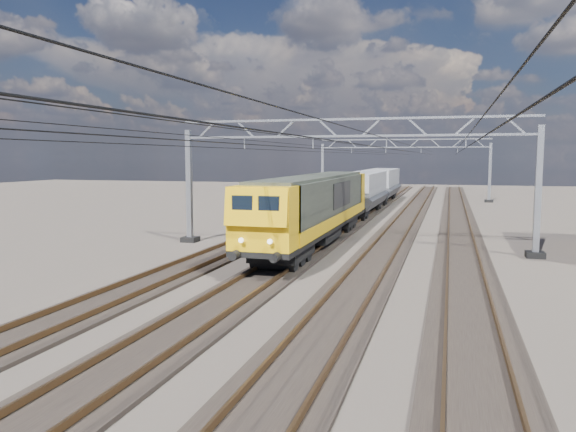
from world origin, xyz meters
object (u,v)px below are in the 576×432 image
(catenary_gantry_mid, at_px, (349,178))
(hopper_wagon_lead, at_px, (362,189))
(catenary_gantry_far, at_px, (403,167))
(locomotive, at_px, (315,205))
(hopper_wagon_mid, at_px, (382,182))

(catenary_gantry_mid, relative_size, hopper_wagon_lead, 1.53)
(catenary_gantry_far, bearing_deg, locomotive, -93.24)
(catenary_gantry_far, distance_m, locomotive, 35.46)
(hopper_wagon_lead, bearing_deg, catenary_gantry_mid, -83.77)
(hopper_wagon_mid, bearing_deg, catenary_gantry_mid, -86.48)
(catenary_gantry_mid, xyz_separation_m, catenary_gantry_far, (0.00, 36.00, 0.00))
(catenary_gantry_far, xyz_separation_m, hopper_wagon_mid, (-2.00, -3.48, -1.67))
(catenary_gantry_far, xyz_separation_m, hopper_wagon_lead, (-2.00, -17.68, -1.67))
(catenary_gantry_mid, distance_m, hopper_wagon_lead, 18.51)
(catenary_gantry_mid, xyz_separation_m, locomotive, (-2.00, 0.63, -1.58))
(hopper_wagon_lead, relative_size, hopper_wagon_mid, 1.00)
(hopper_wagon_lead, bearing_deg, catenary_gantry_far, 83.54)
(catenary_gantry_mid, height_order, hopper_wagon_mid, catenary_gantry_mid)
(hopper_wagon_lead, bearing_deg, hopper_wagon_mid, 90.00)
(catenary_gantry_far, bearing_deg, catenary_gantry_mid, -90.00)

